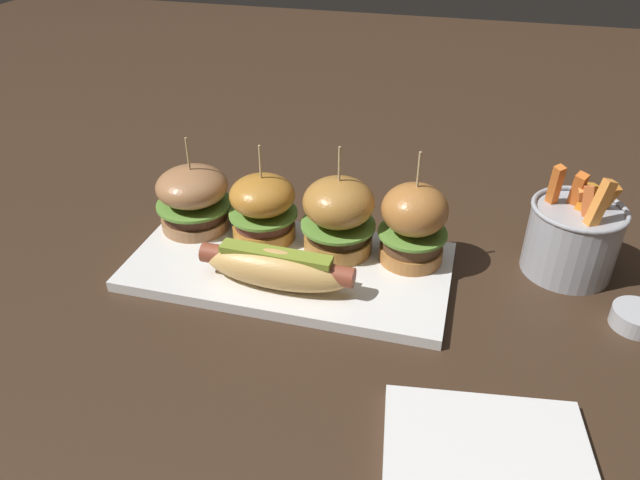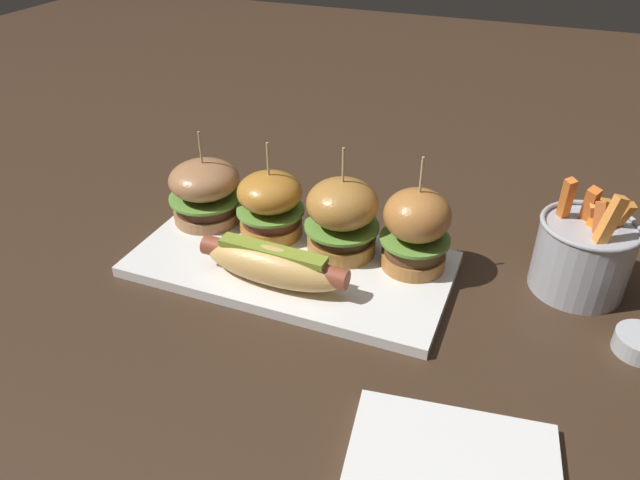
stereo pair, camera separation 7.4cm
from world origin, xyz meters
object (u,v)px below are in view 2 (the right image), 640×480
object	(u,v)px
platter_main	(291,264)
slider_center_left	(270,204)
fries_bucket	(583,254)
slider_far_left	(205,191)
slider_center_right	(342,217)
hot_dog	(272,264)
slider_far_right	(416,229)

from	to	relation	value
platter_main	slider_center_left	size ratio (longest dim) A/B	3.04
fries_bucket	platter_main	bearing A→B (deg)	-164.47
slider_far_left	slider_center_right	distance (m)	0.21
hot_dog	slider_center_left	bearing A→B (deg)	116.82
platter_main	slider_center_right	xyz separation A→B (m)	(0.05, 0.04, 0.06)
platter_main	slider_far_right	bearing A→B (deg)	17.52
hot_dog	fries_bucket	size ratio (longest dim) A/B	1.33
fries_bucket	slider_far_right	bearing A→B (deg)	-166.02
hot_dog	slider_center_right	size ratio (longest dim) A/B	1.31
slider_center_right	slider_far_right	distance (m)	0.10
slider_center_left	slider_far_left	bearing A→B (deg)	179.23
slider_center_left	slider_center_right	xyz separation A→B (m)	(0.10, -0.01, 0.01)
slider_far_left	slider_center_left	bearing A→B (deg)	-0.77
slider_far_right	fries_bucket	xyz separation A→B (m)	(0.19, 0.05, -0.02)
platter_main	slider_far_left	xyz separation A→B (m)	(-0.15, 0.05, 0.05)
slider_far_left	fries_bucket	size ratio (longest dim) A/B	0.92
slider_far_left	slider_far_right	size ratio (longest dim) A/B	0.88
hot_dog	slider_center_left	distance (m)	0.11
slider_center_left	slider_far_right	world-z (taller)	slider_far_right
platter_main	slider_far_left	bearing A→B (deg)	161.37
slider_center_left	slider_center_right	world-z (taller)	slider_center_right
slider_center_left	slider_center_right	size ratio (longest dim) A/B	0.91
slider_far_left	fries_bucket	distance (m)	0.50
slider_far_left	slider_far_right	world-z (taller)	slider_far_right
platter_main	slider_center_right	distance (m)	0.09
slider_center_right	fries_bucket	bearing A→B (deg)	9.89
slider_far_left	hot_dog	bearing A→B (deg)	-33.74
hot_dog	slider_far_right	bearing A→B (deg)	32.93
slider_far_right	slider_center_right	bearing A→B (deg)	-178.73
hot_dog	fries_bucket	world-z (taller)	fries_bucket
hot_dog	slider_center_right	world-z (taller)	slider_center_right
slider_center_left	slider_far_right	bearing A→B (deg)	-0.90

